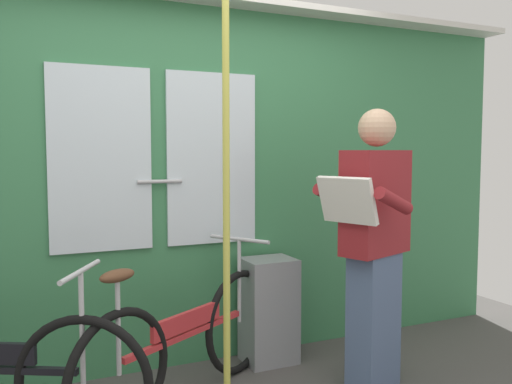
% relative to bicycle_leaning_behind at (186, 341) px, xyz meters
% --- Properties ---
extents(train_door_wall, '(5.05, 0.28, 2.35)m').
position_rel_bicycle_leaning_behind_xyz_m(train_door_wall, '(0.19, 0.55, 0.88)').
color(train_door_wall, '#387A4C').
rests_on(train_door_wall, ground_plane).
extents(bicycle_leaning_behind, '(1.41, 0.89, 0.86)m').
position_rel_bicycle_leaning_behind_xyz_m(bicycle_leaning_behind, '(0.00, 0.00, 0.00)').
color(bicycle_leaning_behind, black).
rests_on(bicycle_leaning_behind, ground_plane).
extents(passenger_reading_newspaper, '(0.62, 0.55, 1.63)m').
position_rel_bicycle_leaning_behind_xyz_m(passenger_reading_newspaper, '(1.05, -0.27, 0.51)').
color(passenger_reading_newspaper, slate).
rests_on(passenger_reading_newspaper, ground_plane).
extents(trash_bin_by_wall, '(0.33, 0.28, 0.69)m').
position_rel_bicycle_leaning_behind_xyz_m(trash_bin_by_wall, '(0.67, 0.34, -0.01)').
color(trash_bin_by_wall, gray).
rests_on(trash_bin_by_wall, ground_plane).
extents(handrail_pole, '(0.04, 0.04, 2.31)m').
position_rel_bicycle_leaning_behind_xyz_m(handrail_pole, '(0.13, -0.27, 0.80)').
color(handrail_pole, '#C6C14C').
rests_on(handrail_pole, ground_plane).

